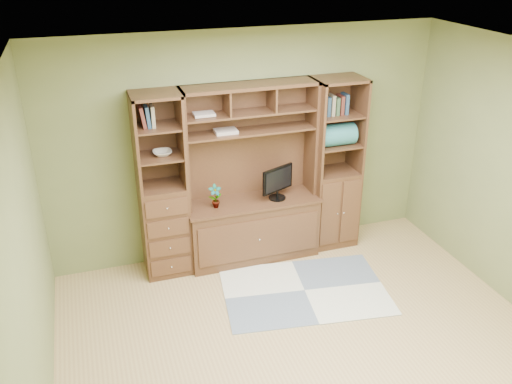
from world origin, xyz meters
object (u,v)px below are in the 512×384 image
object	(u,v)px
right_tower	(334,165)
left_tower	(162,187)
center_hutch	(252,177)
monitor	(278,177)

from	to	relation	value
right_tower	left_tower	bearing A→B (deg)	180.00
right_tower	center_hutch	bearing A→B (deg)	-177.77
right_tower	monitor	xyz separation A→B (m)	(-0.74, -0.07, -0.03)
left_tower	monitor	bearing A→B (deg)	-3.34
center_hutch	right_tower	xyz separation A→B (m)	(1.02, 0.04, 0.00)
monitor	right_tower	bearing A→B (deg)	-17.76
center_hutch	monitor	xyz separation A→B (m)	(0.29, -0.03, -0.03)
left_tower	right_tower	distance (m)	2.02
center_hutch	right_tower	bearing A→B (deg)	2.23
left_tower	right_tower	world-z (taller)	same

